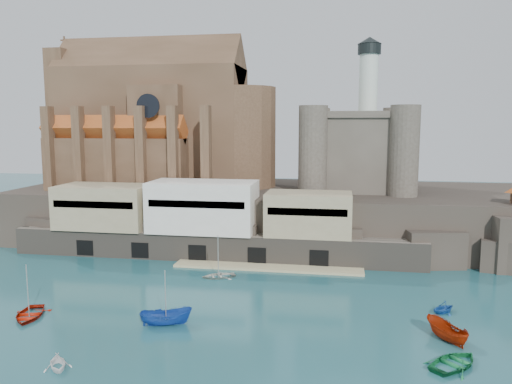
{
  "coord_description": "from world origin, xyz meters",
  "views": [
    {
      "loc": [
        13.05,
        -57.95,
        22.73
      ],
      "look_at": [
        -2.27,
        32.0,
        10.23
      ],
      "focal_mm": 35.0,
      "sensor_mm": 36.0,
      "label": 1
    }
  ],
  "objects_px": {
    "boat_0": "(29,317)",
    "boat_2": "(166,325)",
    "church": "(161,127)",
    "boat_1": "(58,368)",
    "castle_keep": "(357,147)"
  },
  "relations": [
    {
      "from": "boat_1",
      "to": "boat_2",
      "type": "bearing_deg",
      "value": 24.19
    },
    {
      "from": "church",
      "to": "boat_2",
      "type": "distance_m",
      "value": 55.84
    },
    {
      "from": "boat_0",
      "to": "boat_2",
      "type": "xyz_separation_m",
      "value": [
        16.8,
        0.56,
        0.0
      ]
    },
    {
      "from": "church",
      "to": "castle_keep",
      "type": "distance_m",
      "value": 40.39
    },
    {
      "from": "boat_0",
      "to": "boat_1",
      "type": "xyz_separation_m",
      "value": [
        10.3,
        -10.95,
        0.0
      ]
    },
    {
      "from": "boat_0",
      "to": "church",
      "type": "bearing_deg",
      "value": 74.52
    },
    {
      "from": "castle_keep",
      "to": "boat_0",
      "type": "bearing_deg",
      "value": -129.24
    },
    {
      "from": "church",
      "to": "boat_1",
      "type": "height_order",
      "value": "church"
    },
    {
      "from": "church",
      "to": "boat_0",
      "type": "relative_size",
      "value": 7.71
    },
    {
      "from": "church",
      "to": "boat_2",
      "type": "xyz_separation_m",
      "value": [
        17.95,
        -48.02,
        -22.13
      ]
    },
    {
      "from": "church",
      "to": "boat_2",
      "type": "height_order",
      "value": "church"
    },
    {
      "from": "boat_2",
      "to": "castle_keep",
      "type": "bearing_deg",
      "value": -42.53
    },
    {
      "from": "castle_keep",
      "to": "church",
      "type": "bearing_deg",
      "value": 178.89
    },
    {
      "from": "church",
      "to": "castle_keep",
      "type": "xyz_separation_m",
      "value": [
        40.21,
        -0.78,
        -3.81
      ]
    },
    {
      "from": "boat_0",
      "to": "boat_2",
      "type": "height_order",
      "value": "boat_0"
    }
  ]
}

